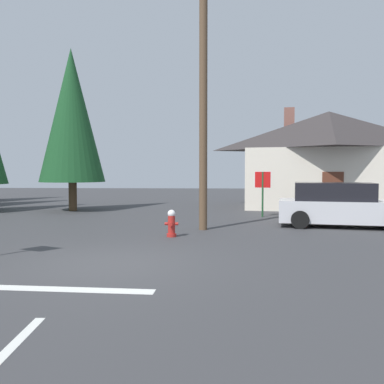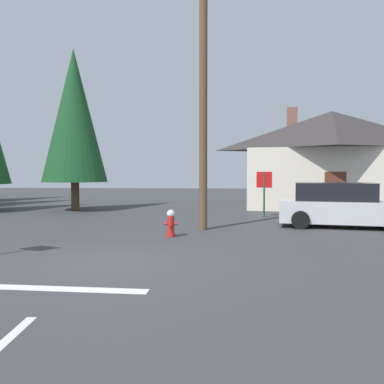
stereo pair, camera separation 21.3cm
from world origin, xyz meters
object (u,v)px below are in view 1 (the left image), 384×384
stop_sign_far (263,185)px  parked_car (341,206)px  pine_tree_mid_left (72,116)px  fire_hydrant (171,224)px  utility_pole (203,80)px  house (328,158)px

stop_sign_far → parked_car: (2.50, -3.12, -0.67)m
stop_sign_far → pine_tree_mid_left: size_ratio=0.25×
fire_hydrant → pine_tree_mid_left: (-6.00, 8.17, 4.45)m
pine_tree_mid_left → stop_sign_far: bearing=-14.1°
utility_pole → parked_car: size_ratio=2.05×
stop_sign_far → pine_tree_mid_left: (-9.42, 2.37, 3.42)m
pine_tree_mid_left → house: bearing=11.2°
stop_sign_far → house: bearing=50.6°
house → utility_pole: bearing=-125.8°
stop_sign_far → pine_tree_mid_left: bearing=165.9°
fire_hydrant → stop_sign_far: stop_sign_far is taller
fire_hydrant → stop_sign_far: 6.82m
utility_pole → stop_sign_far: utility_pole is taller
house → parked_car: 8.58m
utility_pole → stop_sign_far: bearing=59.1°
fire_hydrant → house: 13.45m
house → pine_tree_mid_left: 13.99m
utility_pole → house: (6.65, 9.22, -2.37)m
stop_sign_far → house: 6.67m
house → pine_tree_mid_left: pine_tree_mid_left is taller
fire_hydrant → parked_car: 6.51m
fire_hydrant → stop_sign_far: size_ratio=0.41×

